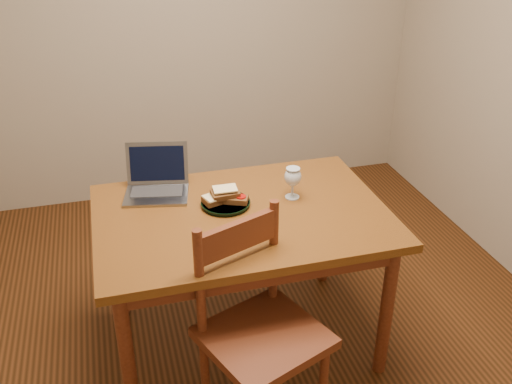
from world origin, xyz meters
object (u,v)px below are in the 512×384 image
object	(u,v)px
plate	(226,204)
milk_glass	(293,183)
laptop	(157,180)
table	(242,229)
chair	(260,322)

from	to	relation	value
plate	milk_glass	xyz separation A→B (m)	(0.32, -0.01, 0.07)
laptop	milk_glass	bearing A→B (deg)	-10.04
table	plate	size ratio (longest dim) A/B	5.73
table	laptop	size ratio (longest dim) A/B	3.80
plate	laptop	xyz separation A→B (m)	(-0.28, 0.23, 0.05)
plate	milk_glass	distance (m)	0.32
chair	plate	size ratio (longest dim) A/B	2.50
table	laptop	bearing A→B (deg)	137.14
chair	laptop	distance (m)	0.88
table	milk_glass	distance (m)	0.32
milk_glass	laptop	distance (m)	0.65
laptop	plate	bearing A→B (deg)	-27.58
plate	chair	bearing A→B (deg)	-89.28
plate	laptop	size ratio (longest dim) A/B	0.66
table	laptop	xyz separation A→B (m)	(-0.34, 0.31, 0.14)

